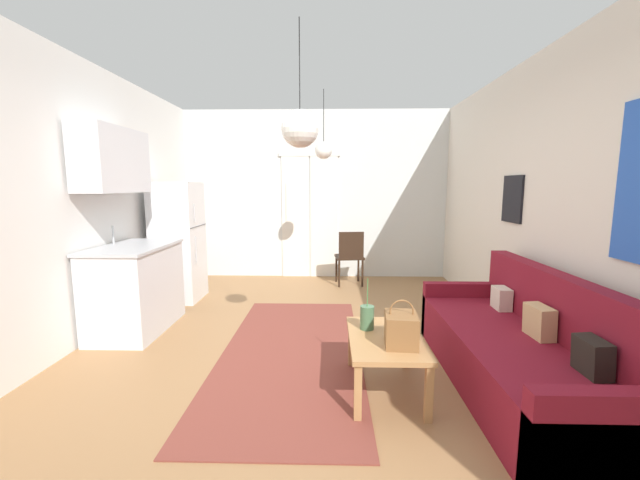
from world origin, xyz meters
name	(u,v)px	position (x,y,z in m)	size (l,w,h in m)	color
ground_plane	(302,373)	(0.00, 0.00, -0.05)	(4.94, 7.31, 0.10)	#996D44
wall_back	(316,196)	(0.00, 3.40, 1.37)	(4.54, 0.13, 2.77)	silver
wall_right	(581,205)	(2.22, -0.01, 1.39)	(0.12, 6.91, 2.77)	silver
wall_left	(30,205)	(-2.22, 0.00, 1.39)	(0.12, 6.91, 2.77)	white
area_rug	(292,352)	(-0.12, 0.31, 0.01)	(1.27, 2.90, 0.01)	brown
couch	(523,353)	(1.71, -0.28, 0.28)	(0.83, 2.18, 0.89)	maroon
coffee_table	(385,344)	(0.66, -0.34, 0.37)	(0.54, 0.85, 0.43)	#B27F4C
bamboo_vase	(367,317)	(0.53, -0.20, 0.52)	(0.11, 0.11, 0.40)	#47704C
handbag	(401,329)	(0.74, -0.49, 0.54)	(0.24, 0.28, 0.33)	brown
refrigerator	(178,242)	(-1.80, 1.97, 0.79)	(0.58, 0.63, 1.59)	white
kitchen_counter	(130,257)	(-1.86, 0.83, 0.79)	(0.65, 1.09, 2.12)	silver
accent_chair	(350,255)	(0.55, 2.76, 0.48)	(0.46, 0.44, 0.85)	black
pendant_lamp_near	(300,129)	(0.01, -0.06, 1.97)	(0.29, 0.29, 0.95)	black
pendant_lamp_far	(324,150)	(0.15, 2.05, 2.00)	(0.23, 0.23, 0.89)	black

